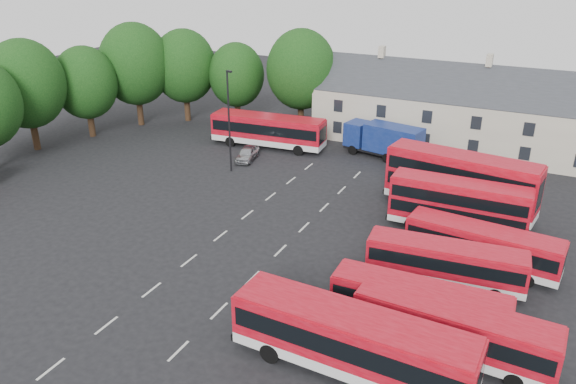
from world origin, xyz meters
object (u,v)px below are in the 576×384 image
object	(u,v)px
bus_row_a	(352,338)
lamppost	(229,119)
silver_car	(247,154)
box_truck	(384,139)
bus_dd_south	(459,204)

from	to	relation	value
bus_row_a	lamppost	xyz separation A→B (m)	(-19.91, 21.08, 3.08)
silver_car	lamppost	xyz separation A→B (m)	(0.16, -3.36, 4.48)
box_truck	lamppost	distance (m)	15.92
box_truck	silver_car	distance (m)	13.86
bus_row_a	lamppost	distance (m)	29.15
bus_row_a	box_truck	size ratio (longest dim) A/B	1.49
lamppost	silver_car	bearing A→B (deg)	92.71
box_truck	bus_dd_south	bearing A→B (deg)	-42.61
silver_car	bus_row_a	bearing A→B (deg)	-61.88
bus_dd_south	lamppost	bearing A→B (deg)	170.49
bus_row_a	lamppost	size ratio (longest dim) A/B	1.28
bus_dd_south	lamppost	size ratio (longest dim) A/B	1.04
bus_dd_south	silver_car	distance (m)	22.90
lamppost	box_truck	bearing A→B (deg)	40.28
box_truck	silver_car	size ratio (longest dim) A/B	2.10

